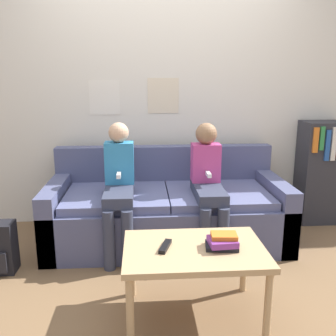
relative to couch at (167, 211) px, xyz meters
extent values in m
plane|color=brown|center=(0.00, -0.57, -0.27)|extent=(10.00, 10.00, 0.00)
cube|color=silver|center=(0.00, 0.55, 1.03)|extent=(8.00, 0.06, 2.60)
cube|color=white|center=(-0.56, 0.52, 0.97)|extent=(0.29, 0.00, 0.32)
cube|color=beige|center=(0.00, 0.52, 0.99)|extent=(0.30, 0.00, 0.34)
cube|color=#4C5175|center=(0.00, -0.04, -0.07)|extent=(2.05, 0.91, 0.40)
cube|color=#4C5175|center=(0.00, 0.35, 0.33)|extent=(2.05, 0.14, 0.40)
cube|color=#4C5175|center=(-0.96, -0.04, 0.01)|extent=(0.14, 0.91, 0.56)
cube|color=#4C5175|center=(0.96, -0.04, 0.01)|extent=(0.14, 0.91, 0.56)
cube|color=slate|center=(-0.44, -0.07, 0.16)|extent=(0.87, 0.75, 0.07)
cube|color=slate|center=(0.44, -0.07, 0.16)|extent=(0.87, 0.75, 0.07)
cube|color=tan|center=(0.09, -1.13, 0.16)|extent=(0.84, 0.57, 0.04)
cylinder|color=tan|center=(-0.29, -1.38, -0.06)|extent=(0.04, 0.04, 0.42)
cylinder|color=tan|center=(0.47, -1.38, -0.06)|extent=(0.04, 0.04, 0.42)
cylinder|color=tan|center=(-0.29, -0.88, -0.06)|extent=(0.04, 0.04, 0.42)
cylinder|color=tan|center=(0.47, -0.88, -0.06)|extent=(0.04, 0.04, 0.42)
cylinder|color=#33384C|center=(-0.47, -0.52, -0.04)|extent=(0.09, 0.09, 0.47)
cylinder|color=#33384C|center=(-0.33, -0.52, -0.04)|extent=(0.09, 0.09, 0.47)
cube|color=#33384C|center=(-0.40, -0.23, 0.24)|extent=(0.23, 0.56, 0.09)
cube|color=teal|center=(-0.40, -0.07, 0.46)|extent=(0.24, 0.16, 0.35)
sphere|color=tan|center=(-0.40, -0.07, 0.72)|extent=(0.17, 0.17, 0.17)
cube|color=white|center=(-0.40, -0.22, 0.39)|extent=(0.03, 0.12, 0.03)
cylinder|color=#33384C|center=(0.26, -0.52, -0.04)|extent=(0.09, 0.09, 0.47)
cylinder|color=#33384C|center=(0.40, -0.52, -0.04)|extent=(0.09, 0.09, 0.47)
cube|color=#33384C|center=(0.33, -0.23, 0.24)|extent=(0.23, 0.56, 0.09)
cube|color=#B73D7F|center=(0.33, -0.07, 0.45)|extent=(0.24, 0.16, 0.33)
sphere|color=#8C6647|center=(0.33, -0.07, 0.70)|extent=(0.18, 0.18, 0.18)
cube|color=white|center=(0.33, -0.22, 0.39)|extent=(0.03, 0.12, 0.03)
cube|color=black|center=(-0.09, -1.12, 0.19)|extent=(0.09, 0.17, 0.02)
cube|color=black|center=(0.25, -1.15, 0.19)|extent=(0.20, 0.15, 0.02)
cube|color=#7A3389|center=(0.25, -1.15, 0.22)|extent=(0.17, 0.15, 0.04)
cube|color=orange|center=(0.26, -1.14, 0.26)|extent=(0.16, 0.12, 0.03)
cube|color=#2D2D33|center=(1.56, 0.35, 0.24)|extent=(0.40, 0.30, 1.02)
cube|color=orange|center=(1.41, 0.18, 0.59)|extent=(0.05, 0.02, 0.24)
cube|color=#2D8442|center=(1.47, 0.18, 0.61)|extent=(0.04, 0.02, 0.22)
cube|color=#23519E|center=(1.53, 0.18, 0.54)|extent=(0.04, 0.02, 0.29)
cube|color=silver|center=(1.59, 0.18, 0.55)|extent=(0.04, 0.02, 0.32)
camera|label=1|loc=(-0.22, -3.16, 1.17)|focal=40.00mm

